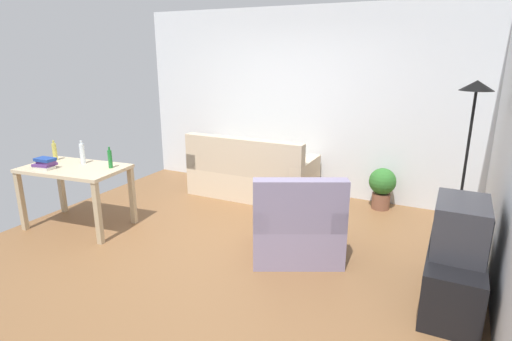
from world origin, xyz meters
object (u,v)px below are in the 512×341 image
desk (75,176)px  couch (251,176)px  torchiere_lamp (472,121)px  bottle_clear (82,153)px  tv (461,227)px  book_stack (45,163)px  tv_stand (453,277)px  bottle_green (110,159)px  armchair (296,226)px  bottle_squat (55,151)px  potted_plant (382,186)px

desk → couch: bearing=48.2°
couch → desk: bearing=54.5°
torchiere_lamp → bottle_clear: size_ratio=6.36×
tv → desk: bearing=93.6°
couch → desk: couch is taller
bottle_clear → book_stack: bearing=-120.1°
tv_stand → desk: size_ratio=0.87×
desk → bottle_green: bearing=13.9°
tv → armchair: bearing=81.8°
bottle_green → tv_stand: bearing=1.6°
tv_stand → book_stack: book_stack is taller
torchiere_lamp → bottle_squat: 4.79m
couch → bottle_clear: bearing=51.7°
couch → bottle_clear: 2.33m
torchiere_lamp → bottle_clear: (-4.16, -1.15, -0.53)m
tv_stand → potted_plant: size_ratio=1.93×
couch → tv_stand: bearing=148.9°
desk → book_stack: bearing=-144.8°
tv_stand → torchiere_lamp: size_ratio=0.61×
tv → bottle_clear: 4.17m
desk → bottle_clear: 0.29m
desk → armchair: (2.65, 0.48, -0.33)m
potted_plant → bottle_green: size_ratio=2.25×
torchiere_lamp → book_stack: (-4.37, -1.51, -0.59)m
bottle_green → couch: bearing=61.9°
desk → bottle_green: size_ratio=5.01×
couch → bottle_clear: (-1.40, -1.77, 0.58)m
armchair → bottle_green: bearing=-17.8°
couch → armchair: bearing=131.0°
potted_plant → tv: bearing=-64.7°
armchair → bottle_squat: 3.18m
tv → desk: size_ratio=0.47×
bottle_squat → bottle_green: 0.90m
tv → bottle_green: bottle_green is taller
desk → book_stack: size_ratio=4.96×
potted_plant → bottle_squat: bearing=-150.0°
couch → bottle_green: bearing=61.9°
armchair → book_stack: bearing=-12.7°
potted_plant → bottle_squat: size_ratio=2.26×
couch → torchiere_lamp: torchiere_lamp is taller
couch → book_stack: 2.72m
bottle_squat → tv_stand: bearing=1.7°
book_stack → bottle_green: bearing=28.7°
bottle_green → book_stack: size_ratio=0.99×
tv → potted_plant: tv is taller
couch → armchair: same height
potted_plant → book_stack: book_stack is taller
potted_plant → book_stack: (-3.44, -2.45, 0.49)m
couch → tv: bearing=148.9°
torchiere_lamp → potted_plant: bearing=134.9°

